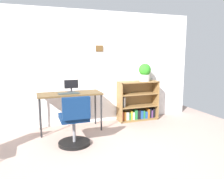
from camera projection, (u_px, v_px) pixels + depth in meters
name	position (u px, v px, depth m)	size (l,w,h in m)	color
ground_plane	(115.00, 171.00, 2.86)	(6.24, 6.24, 0.00)	tan
wall_back	(79.00, 68.00, 4.67)	(5.20, 0.12, 2.36)	silver
desk	(70.00, 96.00, 4.27)	(1.19, 0.51, 0.73)	brown
monitor	(71.00, 86.00, 4.35)	(0.27, 0.15, 0.24)	#262628
keyboard	(69.00, 93.00, 4.18)	(0.39, 0.14, 0.02)	#2F3737
office_chair	(75.00, 124.00, 3.57)	(0.52, 0.55, 0.84)	black
bookshelf_low	(137.00, 103.00, 5.04)	(0.91, 0.30, 0.87)	brown
potted_plant_on_shelf	(145.00, 72.00, 4.92)	(0.27, 0.27, 0.39)	#B7B2A8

